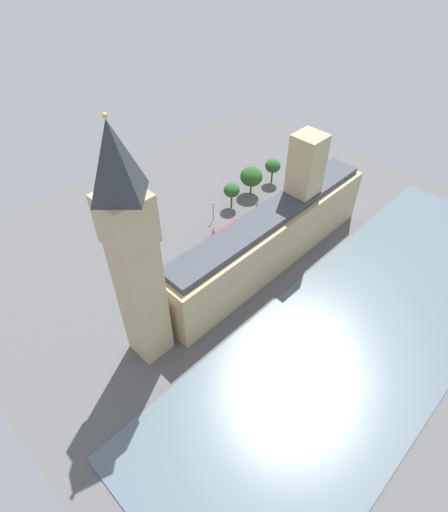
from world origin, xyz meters
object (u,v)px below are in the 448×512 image
at_px(car_dark_green_far_end, 169,271).
at_px(street_lamp_slot_10, 213,207).
at_px(car_silver_by_river_gate, 194,258).
at_px(pedestrian_midblock, 247,249).
at_px(plane_tree_near_tower, 251,177).
at_px(car_blue_under_trees, 281,200).
at_px(clock_tower, 133,255).
at_px(car_white_trailing, 257,218).
at_px(plane_tree_kerbside, 273,166).
at_px(double_decker_bus_corner, 226,235).
at_px(parliament_building, 273,233).
at_px(plane_tree_leading, 232,190).
at_px(pedestrian_opposite_hall, 299,211).

height_order(car_dark_green_far_end, street_lamp_slot_10, street_lamp_slot_10).
xyz_separation_m(car_silver_by_river_gate, pedestrian_midblock, (-7.70, -12.56, -0.19)).
xyz_separation_m(car_dark_green_far_end, plane_tree_near_tower, (9.46, -42.20, 5.41)).
bearing_deg(car_blue_under_trees, clock_tower, 101.04).
xyz_separation_m(car_white_trailing, pedestrian_midblock, (-7.11, 12.45, -0.18)).
bearing_deg(clock_tower, car_blue_under_trees, -77.44).
bearing_deg(plane_tree_kerbside, double_decker_bus_corner, 108.18).
distance_m(parliament_building, plane_tree_kerbside, 38.19).
xyz_separation_m(double_decker_bus_corner, plane_tree_leading, (10.58, -13.01, 3.43)).
bearing_deg(pedestrian_opposite_hall, car_silver_by_river_gate, -92.33).
xyz_separation_m(pedestrian_opposite_hall, plane_tree_kerbside, (16.99, -7.01, 5.52)).
bearing_deg(parliament_building, car_silver_by_river_gate, 45.49).
relative_size(car_white_trailing, pedestrian_midblock, 2.67).
relative_size(car_dark_green_far_end, pedestrian_midblock, 2.72).
bearing_deg(plane_tree_kerbside, pedestrian_midblock, 118.96).
xyz_separation_m(car_dark_green_far_end, pedestrian_midblock, (-8.58, -20.53, -0.18)).
height_order(pedestrian_midblock, plane_tree_near_tower, plane_tree_near_tower).
relative_size(pedestrian_midblock, plane_tree_near_tower, 0.17).
bearing_deg(car_blue_under_trees, plane_tree_near_tower, 15.15).
bearing_deg(plane_tree_leading, clock_tower, 115.31).
bearing_deg(car_white_trailing, street_lamp_slot_10, -141.97).
xyz_separation_m(double_decker_bus_corner, plane_tree_kerbside, (10.69, -32.55, 3.57)).
height_order(double_decker_bus_corner, car_silver_by_river_gate, double_decker_bus_corner).
distance_m(car_silver_by_river_gate, plane_tree_near_tower, 36.17).
bearing_deg(car_silver_by_river_gate, car_dark_green_far_end, 82.20).
xyz_separation_m(car_silver_by_river_gate, plane_tree_near_tower, (10.33, -34.23, 5.41)).
bearing_deg(plane_tree_leading, parliament_building, 157.88).
bearing_deg(pedestrian_opposite_hall, double_decker_bus_corner, -95.15).
bearing_deg(car_silver_by_river_gate, car_blue_under_trees, -91.43).
distance_m(plane_tree_near_tower, plane_tree_leading, 9.69).
relative_size(clock_tower, street_lamp_slot_10, 8.21).
height_order(pedestrian_opposite_hall, plane_tree_near_tower, plane_tree_near_tower).
relative_size(plane_tree_near_tower, street_lamp_slot_10, 1.44).
distance_m(car_dark_green_far_end, plane_tree_kerbside, 53.10).
bearing_deg(clock_tower, car_silver_by_river_gate, -61.10).
bearing_deg(car_blue_under_trees, pedestrian_midblock, 105.93).
distance_m(car_blue_under_trees, car_dark_green_far_end, 45.28).
relative_size(parliament_building, clock_tower, 1.25).
relative_size(plane_tree_near_tower, plane_tree_leading, 1.14).
bearing_deg(street_lamp_slot_10, plane_tree_leading, -86.31).
distance_m(car_silver_by_river_gate, plane_tree_leading, 26.89).
distance_m(car_silver_by_river_gate, pedestrian_midblock, 14.73).
relative_size(parliament_building, street_lamp_slot_10, 10.28).
bearing_deg(plane_tree_kerbside, car_dark_green_far_end, 99.68).
bearing_deg(double_decker_bus_corner, street_lamp_slot_10, 155.21).
bearing_deg(plane_tree_near_tower, double_decker_bus_corner, 116.43).
bearing_deg(pedestrian_opposite_hall, pedestrian_midblock, -80.20).
relative_size(car_silver_by_river_gate, pedestrian_opposite_hall, 3.19).
xyz_separation_m(car_blue_under_trees, car_white_trailing, (-0.67, 12.29, -0.00)).
relative_size(clock_tower, plane_tree_kerbside, 6.32).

